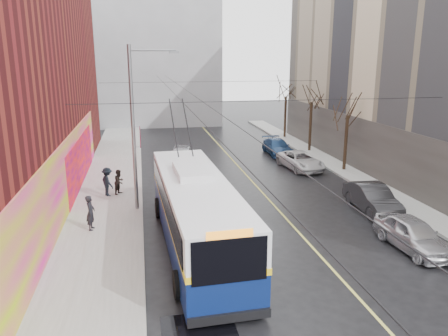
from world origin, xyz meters
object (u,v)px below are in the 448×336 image
object	(u,v)px
parked_car_a	(413,234)
parked_car_b	(372,198)
tree_mid	(312,93)
pedestrian_a	(91,213)
pedestrian_b	(119,182)
parked_car_c	(300,161)
following_car	(182,156)
trolleybus	(196,211)
tree_near	(348,105)
streetlight_pole	(136,125)
tree_far	(286,89)
parked_car_d	(277,147)
pedestrian_c	(107,182)

from	to	relation	value
parked_car_a	parked_car_b	world-z (taller)	parked_car_b
tree_mid	pedestrian_a	bearing A→B (deg)	-138.11
parked_car_a	parked_car_b	xyz separation A→B (m)	(0.75, 4.90, 0.03)
tree_mid	pedestrian_b	xyz separation A→B (m)	(-16.35, -10.07, -4.33)
parked_car_c	following_car	world-z (taller)	following_car
parked_car_a	pedestrian_a	size ratio (longest dim) A/B	2.44
trolleybus	parked_car_b	world-z (taller)	trolleybus
tree_near	following_car	distance (m)	13.18
pedestrian_b	streetlight_pole	bearing A→B (deg)	-127.56
following_car	pedestrian_a	world-z (taller)	pedestrian_a
parked_car_c	tree_far	bearing A→B (deg)	69.72
parked_car_c	parked_car_d	distance (m)	5.21
following_car	pedestrian_b	xyz separation A→B (m)	(-4.49, -7.05, 0.11)
streetlight_pole	parked_car_a	size ratio (longest dim) A/B	2.13
tree_near	pedestrian_a	world-z (taller)	tree_near
parked_car_b	pedestrian_a	bearing A→B (deg)	-176.26
parked_car_c	pedestrian_c	size ratio (longest dim) A/B	2.72
trolleybus	following_car	size ratio (longest dim) A/B	2.72
trolleybus	parked_car_c	size ratio (longest dim) A/B	2.72
parked_car_a	parked_car_c	xyz separation A→B (m)	(0.19, 14.61, -0.06)
tree_near	pedestrian_b	xyz separation A→B (m)	(-16.35, -3.07, -4.06)
trolleybus	parked_car_a	distance (m)	9.72
streetlight_pole	pedestrian_c	size ratio (longest dim) A/B	5.13
tree_far	parked_car_d	world-z (taller)	tree_far
pedestrian_b	pedestrian_a	bearing A→B (deg)	-161.49
streetlight_pole	parked_car_a	world-z (taller)	streetlight_pole
tree_far	pedestrian_b	size ratio (longest dim) A/B	4.26
tree_mid	pedestrian_a	world-z (taller)	tree_mid
tree_far	parked_car_d	bearing A→B (deg)	-112.93
following_car	pedestrian_c	distance (m)	8.94
parked_car_a	following_car	world-z (taller)	following_car
streetlight_pole	parked_car_c	xyz separation A→B (m)	(12.12, 7.23, -4.18)
tree_far	pedestrian_a	xyz separation A→B (m)	(-17.49, -22.68, -4.13)
pedestrian_b	tree_far	bearing A→B (deg)	-13.80
streetlight_pole	trolleybus	xyz separation A→B (m)	(2.50, -5.28, -3.15)
trolleybus	pedestrian_a	distance (m)	5.54
pedestrian_b	parked_car_d	bearing A→B (deg)	-24.17
pedestrian_b	tree_mid	bearing A→B (deg)	-28.40
trolleybus	pedestrian_a	world-z (taller)	trolleybus
parked_car_c	pedestrian_c	world-z (taller)	pedestrian_c
tree_near	parked_car_d	size ratio (longest dim) A/B	1.38
parked_car_a	following_car	xyz separation A→B (m)	(-8.66, 17.37, 0.09)
parked_car_b	parked_car_d	bearing A→B (deg)	95.89
pedestrian_b	following_car	bearing A→B (deg)	-2.53
trolleybus	following_car	distance (m)	15.30
following_car	pedestrian_c	xyz separation A→B (m)	(-5.18, -7.28, 0.21)
parked_car_a	tree_mid	bearing A→B (deg)	77.93
parked_car_c	pedestrian_a	size ratio (longest dim) A/B	2.75
tree_mid	trolleybus	xyz separation A→B (m)	(-12.64, -18.28, -3.56)
tree_near	parked_car_d	bearing A→B (deg)	116.44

